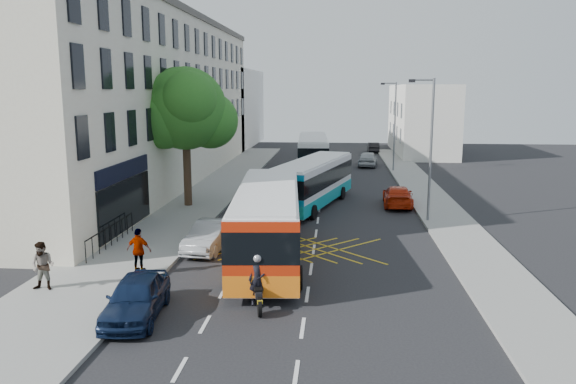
% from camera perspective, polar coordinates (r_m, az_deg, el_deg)
% --- Properties ---
extents(ground, '(120.00, 120.00, 0.00)m').
position_cam_1_polar(ground, '(21.35, 1.98, -10.35)').
color(ground, black).
rests_on(ground, ground).
extents(pavement_left, '(5.00, 70.00, 0.15)m').
position_cam_1_polar(pavement_left, '(36.96, -10.08, -1.41)').
color(pavement_left, gray).
rests_on(pavement_left, ground).
extents(pavement_right, '(3.00, 70.00, 0.15)m').
position_cam_1_polar(pavement_right, '(36.32, 15.13, -1.83)').
color(pavement_right, gray).
rests_on(pavement_right, ground).
extents(terrace_main, '(8.30, 45.00, 13.50)m').
position_cam_1_polar(terrace_main, '(46.88, -13.92, 9.16)').
color(terrace_main, beige).
rests_on(terrace_main, ground).
extents(terrace_far, '(8.00, 20.00, 10.00)m').
position_cam_1_polar(terrace_far, '(76.45, -6.49, 8.47)').
color(terrace_far, silver).
rests_on(terrace_far, ground).
extents(building_right, '(6.00, 18.00, 8.00)m').
position_cam_1_polar(building_right, '(68.76, 13.37, 7.21)').
color(building_right, silver).
rests_on(building_right, ground).
extents(street_tree, '(6.30, 5.70, 8.80)m').
position_cam_1_polar(street_tree, '(36.18, -10.42, 8.26)').
color(street_tree, '#382619').
rests_on(street_tree, pavement_left).
extents(lamp_near, '(1.45, 0.15, 8.00)m').
position_cam_1_polar(lamp_near, '(32.49, 14.17, 4.92)').
color(lamp_near, slate).
rests_on(lamp_near, pavement_right).
extents(lamp_far, '(1.45, 0.15, 8.00)m').
position_cam_1_polar(lamp_far, '(52.27, 10.69, 7.04)').
color(lamp_far, slate).
rests_on(lamp_far, pavement_right).
extents(railings, '(0.08, 5.60, 1.14)m').
position_cam_1_polar(railings, '(28.24, -17.54, -4.09)').
color(railings, black).
rests_on(railings, pavement_left).
extents(bus_near, '(3.64, 11.89, 3.29)m').
position_cam_1_polar(bus_near, '(25.06, -2.07, -3.04)').
color(bus_near, silver).
rests_on(bus_near, ground).
extents(bus_mid, '(5.30, 11.10, 3.04)m').
position_cam_1_polar(bus_mid, '(36.41, 2.47, 1.01)').
color(bus_mid, silver).
rests_on(bus_mid, ground).
extents(bus_far, '(3.23, 11.50, 3.20)m').
position_cam_1_polar(bus_far, '(52.58, 2.55, 4.03)').
color(bus_far, silver).
rests_on(bus_far, ground).
extents(motorbike, '(0.81, 2.21, 1.98)m').
position_cam_1_polar(motorbike, '(19.80, -3.10, -9.18)').
color(motorbike, black).
rests_on(motorbike, ground).
extents(parked_car_blue, '(2.05, 4.33, 1.43)m').
position_cam_1_polar(parked_car_blue, '(19.73, -15.16, -10.28)').
color(parked_car_blue, '#0E1B38').
rests_on(parked_car_blue, ground).
extents(parked_car_silver, '(2.04, 4.39, 1.39)m').
position_cam_1_polar(parked_car_silver, '(26.96, -7.89, -4.43)').
color(parked_car_silver, '#929699').
rests_on(parked_car_silver, ground).
extents(red_hatchback, '(2.12, 4.68, 1.33)m').
position_cam_1_polar(red_hatchback, '(37.33, 11.08, -0.41)').
color(red_hatchback, '#B62207').
rests_on(red_hatchback, ground).
extents(distant_car_grey, '(2.19, 4.46, 1.22)m').
position_cam_1_polar(distant_car_grey, '(65.44, 2.89, 4.35)').
color(distant_car_grey, '#3D4144').
rests_on(distant_car_grey, ground).
extents(distant_car_silver, '(2.28, 4.57, 1.49)m').
position_cam_1_polar(distant_car_silver, '(56.00, 8.12, 3.36)').
color(distant_car_silver, '#A2A6A9').
rests_on(distant_car_silver, ground).
extents(distant_car_dark, '(1.27, 3.61, 1.19)m').
position_cam_1_polar(distant_car_dark, '(68.66, 8.66, 4.51)').
color(distant_car_dark, black).
rests_on(distant_car_dark, ground).
extents(pedestrian_near, '(0.90, 0.70, 1.84)m').
position_cam_1_polar(pedestrian_near, '(22.98, -23.65, -6.91)').
color(pedestrian_near, gray).
rests_on(pedestrian_near, pavement_left).
extents(pedestrian_far, '(1.12, 0.59, 1.83)m').
position_cam_1_polar(pedestrian_far, '(23.88, -14.90, -5.74)').
color(pedestrian_far, gray).
rests_on(pedestrian_far, pavement_left).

